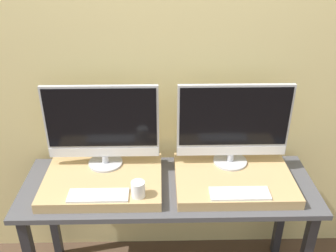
{
  "coord_description": "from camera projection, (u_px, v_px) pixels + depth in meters",
  "views": [
    {
      "loc": [
        -0.04,
        -1.41,
        2.04
      ],
      "look_at": [
        0.0,
        0.41,
        1.06
      ],
      "focal_mm": 40.0,
      "sensor_mm": 36.0,
      "label": 1
    }
  ],
  "objects": [
    {
      "name": "wooden_riser_right",
      "position": [
        233.0,
        179.0,
        2.09
      ],
      "size": [
        0.65,
        0.47,
        0.06
      ],
      "color": "tan",
      "rests_on": "workbench"
    },
    {
      "name": "monitor_right",
      "position": [
        234.0,
        124.0,
        2.07
      ],
      "size": [
        0.63,
        0.2,
        0.49
      ],
      "color": "#B2B2B7",
      "rests_on": "wooden_riser_right"
    },
    {
      "name": "monitor_left",
      "position": [
        102.0,
        125.0,
        2.05
      ],
      "size": [
        0.63,
        0.2,
        0.49
      ],
      "color": "#B2B2B7",
      "rests_on": "wooden_riser_left"
    },
    {
      "name": "wall_back",
      "position": [
        167.0,
        71.0,
        2.14
      ],
      "size": [
        8.0,
        0.04,
        2.6
      ],
      "color": "#DBC684",
      "rests_on": "ground_plane"
    },
    {
      "name": "mug",
      "position": [
        138.0,
        189.0,
        1.89
      ],
      "size": [
        0.07,
        0.07,
        0.09
      ],
      "color": "white",
      "rests_on": "wooden_riser_left"
    },
    {
      "name": "keyboard_right",
      "position": [
        240.0,
        193.0,
        1.92
      ],
      "size": [
        0.31,
        0.11,
        0.01
      ],
      "color": "silver",
      "rests_on": "wooden_riser_right"
    },
    {
      "name": "workbench",
      "position": [
        169.0,
        198.0,
        2.14
      ],
      "size": [
        1.64,
        0.55,
        0.76
      ],
      "color": "#47474C",
      "rests_on": "ground_plane"
    },
    {
      "name": "wooden_riser_left",
      "position": [
        103.0,
        181.0,
        2.08
      ],
      "size": [
        0.65,
        0.47,
        0.06
      ],
      "color": "tan",
      "rests_on": "workbench"
    },
    {
      "name": "keyboard_left",
      "position": [
        98.0,
        195.0,
        1.91
      ],
      "size": [
        0.31,
        0.11,
        0.01
      ],
      "color": "silver",
      "rests_on": "wooden_riser_left"
    }
  ]
}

